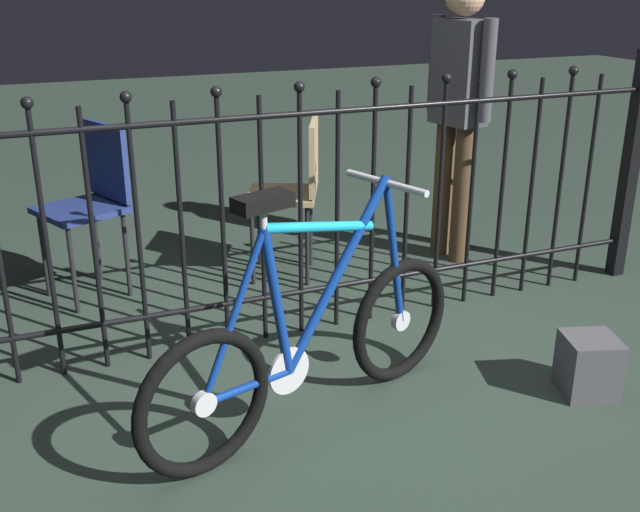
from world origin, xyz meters
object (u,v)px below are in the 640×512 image
object	(u,v)px
bicycle	(312,344)
chair_navy	(93,194)
person_visitor	(459,98)
chair_tan	(295,183)
display_crate	(588,365)

from	to	relation	value
bicycle	chair_navy	bearing A→B (deg)	110.56
person_visitor	chair_navy	bearing A→B (deg)	172.98
chair_navy	chair_tan	bearing A→B (deg)	-9.25
chair_navy	display_crate	world-z (taller)	chair_navy
bicycle	person_visitor	xyz separation A→B (m)	(1.40, 1.31, 0.62)
person_visitor	chair_tan	bearing A→B (deg)	175.47
chair_navy	person_visitor	world-z (taller)	person_visitor
chair_tan	display_crate	bearing A→B (deg)	-68.49
chair_navy	display_crate	xyz separation A→B (m)	(1.67, -1.79, -0.42)
bicycle	chair_tan	xyz separation A→B (m)	(0.46, 1.38, 0.21)
chair_tan	display_crate	xyz separation A→B (m)	(0.64, -1.62, -0.41)
bicycle	display_crate	world-z (taller)	bicycle
display_crate	chair_navy	bearing A→B (deg)	133.12
bicycle	chair_navy	xyz separation A→B (m)	(-0.58, 1.55, 0.22)
chair_tan	display_crate	distance (m)	1.79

